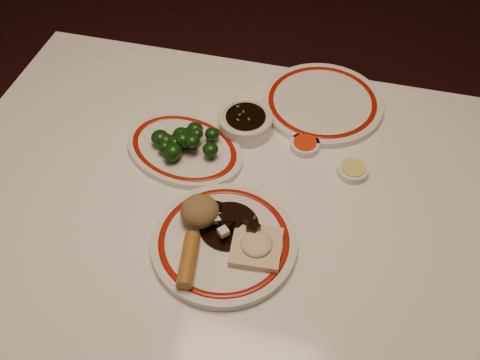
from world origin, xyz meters
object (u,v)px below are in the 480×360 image
object	(u,v)px
main_plate	(224,242)
broccoli_pile	(182,140)
rice_mound	(200,211)
broccoli_plate	(184,149)
soy_bowl	(246,123)
dining_table	(229,229)
fried_wonton	(256,246)
spring_roll	(188,260)
stirfry_heap	(230,224)

from	to	relation	value
main_plate	broccoli_pile	xyz separation A→B (m)	(-0.15, 0.21, 0.03)
rice_mound	broccoli_plate	size ratio (longest dim) A/B	0.23
soy_bowl	main_plate	bearing A→B (deg)	-83.56
dining_table	fried_wonton	bearing A→B (deg)	-52.01
spring_roll	soy_bowl	world-z (taller)	spring_roll
main_plate	broccoli_pile	distance (m)	0.25
spring_roll	fried_wonton	size ratio (longest dim) A/B	1.08
spring_roll	broccoli_pile	world-z (taller)	broccoli_pile
spring_roll	stirfry_heap	xyz separation A→B (m)	(0.05, 0.10, -0.00)
stirfry_heap	broccoli_pile	xyz separation A→B (m)	(-0.15, 0.18, 0.01)
spring_roll	soy_bowl	size ratio (longest dim) A/B	0.88
broccoli_plate	rice_mound	bearing A→B (deg)	-62.67
dining_table	soy_bowl	world-z (taller)	soy_bowl
rice_mound	fried_wonton	bearing A→B (deg)	-18.37
dining_table	spring_roll	world-z (taller)	spring_roll
main_plate	soy_bowl	size ratio (longest dim) A/B	2.28
dining_table	rice_mound	bearing A→B (deg)	-117.98
fried_wonton	broccoli_pile	distance (m)	0.30
main_plate	stirfry_heap	xyz separation A→B (m)	(0.00, 0.03, 0.02)
main_plate	soy_bowl	world-z (taller)	soy_bowl
fried_wonton	stirfry_heap	size ratio (longest dim) A/B	0.82
fried_wonton	soy_bowl	world-z (taller)	fried_wonton
dining_table	spring_roll	size ratio (longest dim) A/B	11.50
stirfry_heap	soy_bowl	size ratio (longest dim) A/B	0.99
broccoli_plate	soy_bowl	bearing A→B (deg)	41.55
spring_roll	main_plate	bearing A→B (deg)	45.86
dining_table	main_plate	size ratio (longest dim) A/B	4.45
rice_mound	main_plate	bearing A→B (deg)	-31.25
stirfry_heap	broccoli_pile	size ratio (longest dim) A/B	0.79
fried_wonton	broccoli_pile	size ratio (longest dim) A/B	0.65
spring_roll	soy_bowl	xyz separation A→B (m)	(0.01, 0.37, -0.01)
dining_table	rice_mound	size ratio (longest dim) A/B	16.54
main_plate	fried_wonton	xyz separation A→B (m)	(0.06, -0.01, 0.02)
stirfry_heap	soy_bowl	xyz separation A→B (m)	(-0.04, 0.28, -0.01)
main_plate	rice_mound	xyz separation A→B (m)	(-0.05, 0.03, 0.03)
dining_table	broccoli_pile	xyz separation A→B (m)	(-0.13, 0.11, 0.13)
dining_table	spring_roll	xyz separation A→B (m)	(-0.03, -0.16, 0.12)
broccoli_plate	soy_bowl	size ratio (longest dim) A/B	2.64
soy_bowl	dining_table	bearing A→B (deg)	-85.87
main_plate	broccoli_pile	size ratio (longest dim) A/B	1.81
stirfry_heap	broccoli_pile	bearing A→B (deg)	130.50
stirfry_heap	soy_bowl	bearing A→B (deg)	97.92
spring_roll	stirfry_heap	size ratio (longest dim) A/B	0.89
fried_wonton	broccoli_plate	size ratio (longest dim) A/B	0.31
broccoli_pile	main_plate	bearing A→B (deg)	-54.57
broccoli_plate	broccoli_pile	xyz separation A→B (m)	(-0.00, -0.00, 0.03)
rice_mound	fried_wonton	world-z (taller)	rice_mound
fried_wonton	rice_mound	bearing A→B (deg)	161.63
dining_table	spring_roll	bearing A→B (deg)	-99.06
main_plate	fried_wonton	world-z (taller)	fried_wonton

